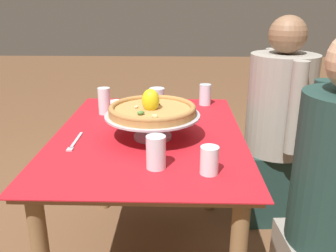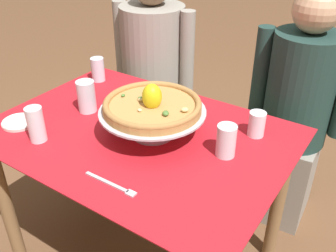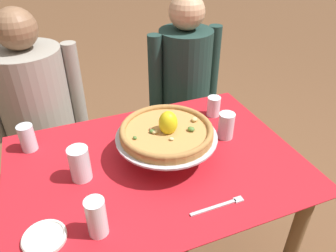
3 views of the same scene
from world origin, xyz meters
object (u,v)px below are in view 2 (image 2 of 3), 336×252
Objects in this scene: pizza at (152,105)px; dinner_fork at (113,185)px; water_glass_front_left at (36,127)px; water_glass_back_left at (98,71)px; pizza_stand at (153,116)px; diner_right at (294,121)px; side_plate at (19,122)px; water_glass_side_right at (226,143)px; water_glass_side_left at (87,98)px; water_glass_back_right at (257,125)px; diner_left at (153,75)px.

pizza is 0.36m from dinner_fork.
water_glass_front_left is 0.57m from water_glass_back_left.
pizza_stand is 0.79m from diner_right.
side_plate is (-0.51, -0.24, -0.07)m from pizza_stand.
water_glass_front_left is 0.68× the size of dinner_fork.
water_glass_side_right reaches higher than dinner_fork.
water_glass_side_left reaches higher than water_glass_back_left.
side_plate is 0.67× the size of dinner_fork.
diner_right is at bearing 82.76° from water_glass_side_right.
water_glass_side_right is 0.88× the size of water_glass_side_left.
water_glass_back_right reaches higher than dinner_fork.
pizza is at bearing -119.84° from diner_right.
pizza is (0.00, -0.00, 0.05)m from pizza_stand.
pizza reaches higher than water_glass_front_left.
water_glass_side_right is at bearing -15.59° from water_glass_back_left.
water_glass_side_right is at bearing 18.84° from side_plate.
water_glass_back_left is 0.51m from side_plate.
water_glass_back_left is 1.01m from diner_right.
dinner_fork is at bearing -37.44° from water_glass_side_left.
water_glass_front_left reaches higher than water_glass_side_left.
dinner_fork is at bearing -107.20° from diner_right.
pizza is 0.31m from water_glass_side_right.
water_glass_back_left is (-0.18, 0.26, -0.01)m from water_glass_side_left.
pizza_stand is 0.34× the size of diner_left.
water_glass_back_left is at bearing 153.56° from pizza_stand.
water_glass_side_left is 0.28m from water_glass_front_left.
pizza is at bearing -54.27° from diner_left.
water_glass_front_left is at bearing 173.42° from dinner_fork.
pizza_stand is 0.35m from water_glass_side_left.
water_glass_front_left is at bearing -140.93° from pizza_stand.
pizza_stand is at bearing -173.79° from water_glass_side_right.
water_glass_side_right is at bearing -39.50° from diner_left.
dinner_fork is (0.42, -0.32, -0.06)m from water_glass_side_left.
water_glass_front_left is at bearing -141.03° from pizza.
water_glass_side_left is (-0.65, -0.03, 0.01)m from water_glass_side_right.
dinner_fork is (0.58, -0.08, -0.01)m from side_plate.
pizza_stand is 0.44m from water_glass_front_left.
dinner_fork is at bearing -122.13° from water_glass_side_right.
pizza_stand is 0.86m from diner_left.
pizza reaches higher than water_glass_back_right.
water_glass_front_left is (0.01, -0.28, -0.00)m from water_glass_side_left.
water_glass_back_left is 0.86× the size of side_plate.
pizza_stand is at bearing 39.07° from water_glass_front_left.
pizza is 0.88m from diner_left.
side_plate is at bearing -161.16° from water_glass_side_right.
pizza_stand is 2.95× the size of water_glass_front_left.
water_glass_side_left reaches higher than water_glass_back_right.
water_glass_front_left is at bearing -70.79° from water_glass_back_left.
diner_right reaches higher than water_glass_back_right.
water_glass_back_right is at bearing 33.07° from pizza_stand.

